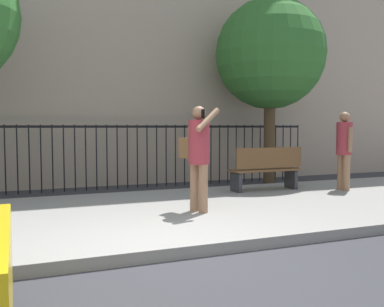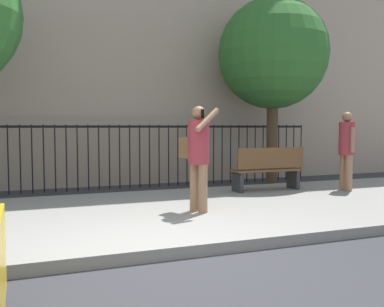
{
  "view_description": "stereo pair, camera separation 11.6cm",
  "coord_description": "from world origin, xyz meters",
  "px_view_note": "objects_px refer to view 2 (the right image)",
  "views": [
    {
      "loc": [
        -1.58,
        -4.56,
        1.55
      ],
      "look_at": [
        1.12,
        2.13,
        1.09
      ],
      "focal_mm": 39.87,
      "sensor_mm": 36.0,
      "label": 1
    },
    {
      "loc": [
        -1.47,
        -4.61,
        1.55
      ],
      "look_at": [
        1.12,
        2.13,
        1.09
      ],
      "focal_mm": 39.87,
      "sensor_mm": 36.0,
      "label": 2
    }
  ],
  "objects_px": {
    "street_bench": "(268,168)",
    "street_tree_near": "(273,54)",
    "pedestrian_on_phone": "(197,151)",
    "pedestrian_walking": "(347,146)"
  },
  "relations": [
    {
      "from": "pedestrian_on_phone",
      "to": "pedestrian_walking",
      "type": "xyz_separation_m",
      "value": [
        3.92,
        1.01,
        -0.02
      ]
    },
    {
      "from": "street_bench",
      "to": "street_tree_near",
      "type": "xyz_separation_m",
      "value": [
        1.16,
        1.74,
        2.79
      ]
    },
    {
      "from": "pedestrian_on_phone",
      "to": "pedestrian_walking",
      "type": "distance_m",
      "value": 4.05
    },
    {
      "from": "pedestrian_on_phone",
      "to": "street_tree_near",
      "type": "distance_m",
      "value": 5.29
    },
    {
      "from": "pedestrian_walking",
      "to": "street_tree_near",
      "type": "height_order",
      "value": "street_tree_near"
    },
    {
      "from": "pedestrian_on_phone",
      "to": "street_tree_near",
      "type": "bearing_deg",
      "value": 43.81
    },
    {
      "from": "pedestrian_walking",
      "to": "street_bench",
      "type": "bearing_deg",
      "value": 161.41
    },
    {
      "from": "pedestrian_on_phone",
      "to": "street_bench",
      "type": "height_order",
      "value": "pedestrian_on_phone"
    },
    {
      "from": "pedestrian_on_phone",
      "to": "street_bench",
      "type": "distance_m",
      "value": 2.81
    },
    {
      "from": "pedestrian_walking",
      "to": "street_tree_near",
      "type": "bearing_deg",
      "value": 101.73
    }
  ]
}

